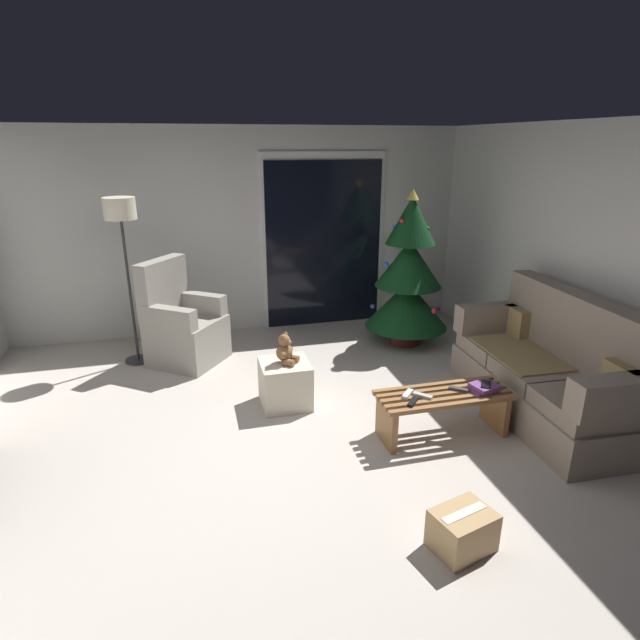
# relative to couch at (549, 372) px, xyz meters

# --- Properties ---
(ground_plane) EXTENTS (7.00, 7.00, 0.00)m
(ground_plane) POSITION_rel_couch_xyz_m (-2.32, -0.10, -0.40)
(ground_plane) COLOR #BCB2A8
(wall_back) EXTENTS (5.72, 0.12, 2.50)m
(wall_back) POSITION_rel_couch_xyz_m (-2.32, 2.96, 0.85)
(wall_back) COLOR beige
(wall_back) RESTS_ON ground
(wall_right) EXTENTS (0.12, 6.00, 2.50)m
(wall_right) POSITION_rel_couch_xyz_m (0.54, -0.10, 0.85)
(wall_right) COLOR beige
(wall_right) RESTS_ON ground
(patio_door_frame) EXTENTS (1.60, 0.02, 2.20)m
(patio_door_frame) POSITION_rel_couch_xyz_m (-1.28, 2.88, 0.70)
(patio_door_frame) COLOR silver
(patio_door_frame) RESTS_ON ground
(patio_door_glass) EXTENTS (1.50, 0.02, 2.10)m
(patio_door_glass) POSITION_rel_couch_xyz_m (-1.28, 2.87, 0.65)
(patio_door_glass) COLOR black
(patio_door_glass) RESTS_ON ground
(couch) EXTENTS (0.87, 1.97, 1.08)m
(couch) POSITION_rel_couch_xyz_m (0.00, 0.00, 0.00)
(couch) COLOR gray
(couch) RESTS_ON ground
(coffee_table) EXTENTS (1.10, 0.40, 0.39)m
(coffee_table) POSITION_rel_couch_xyz_m (-1.06, -0.11, -0.14)
(coffee_table) COLOR olive
(coffee_table) RESTS_ON ground
(remote_silver) EXTENTS (0.14, 0.14, 0.02)m
(remote_silver) POSITION_rel_couch_xyz_m (-1.26, -0.13, -0.00)
(remote_silver) COLOR #ADADB2
(remote_silver) RESTS_ON coffee_table
(remote_white) EXTENTS (0.14, 0.14, 0.02)m
(remote_white) POSITION_rel_couch_xyz_m (-1.36, -0.07, -0.00)
(remote_white) COLOR silver
(remote_white) RESTS_ON coffee_table
(remote_black) EXTENTS (0.14, 0.15, 0.02)m
(remote_black) POSITION_rel_couch_xyz_m (-1.38, -0.20, -0.00)
(remote_black) COLOR black
(remote_black) RESTS_ON coffee_table
(remote_graphite) EXTENTS (0.15, 0.13, 0.02)m
(remote_graphite) POSITION_rel_couch_xyz_m (-0.93, -0.10, -0.00)
(remote_graphite) COLOR #333338
(remote_graphite) RESTS_ON coffee_table
(book_stack) EXTENTS (0.24, 0.22, 0.06)m
(book_stack) POSITION_rel_couch_xyz_m (-0.73, -0.16, 0.02)
(book_stack) COLOR #6B3D7A
(book_stack) RESTS_ON coffee_table
(cell_phone) EXTENTS (0.14, 0.16, 0.01)m
(cell_phone) POSITION_rel_couch_xyz_m (-0.72, -0.17, 0.05)
(cell_phone) COLOR black
(cell_phone) RESTS_ON book_stack
(christmas_tree) EXTENTS (0.97, 0.97, 1.82)m
(christmas_tree) POSITION_rel_couch_xyz_m (-0.52, 1.90, 0.41)
(christmas_tree) COLOR #4C1E19
(christmas_tree) RESTS_ON ground
(armchair) EXTENTS (0.96, 0.96, 1.13)m
(armchair) POSITION_rel_couch_xyz_m (-3.10, 2.01, 0.00)
(armchair) COLOR gray
(armchair) RESTS_ON ground
(floor_lamp) EXTENTS (0.32, 0.32, 1.78)m
(floor_lamp) POSITION_rel_couch_xyz_m (-3.61, 2.13, 1.11)
(floor_lamp) COLOR #2D2D30
(floor_lamp) RESTS_ON ground
(ottoman) EXTENTS (0.44, 0.44, 0.42)m
(ottoman) POSITION_rel_couch_xyz_m (-2.21, 0.74, -0.19)
(ottoman) COLOR beige
(ottoman) RESTS_ON ground
(teddy_bear_chestnut) EXTENTS (0.22, 0.21, 0.29)m
(teddy_bear_chestnut) POSITION_rel_couch_xyz_m (-2.20, 0.73, 0.14)
(teddy_bear_chestnut) COLOR brown
(teddy_bear_chestnut) RESTS_ON ottoman
(cardboard_box_taped_mid_floor) EXTENTS (0.41, 0.35, 0.26)m
(cardboard_box_taped_mid_floor) POSITION_rel_couch_xyz_m (-1.53, -1.29, -0.27)
(cardboard_box_taped_mid_floor) COLOR tan
(cardboard_box_taped_mid_floor) RESTS_ON ground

